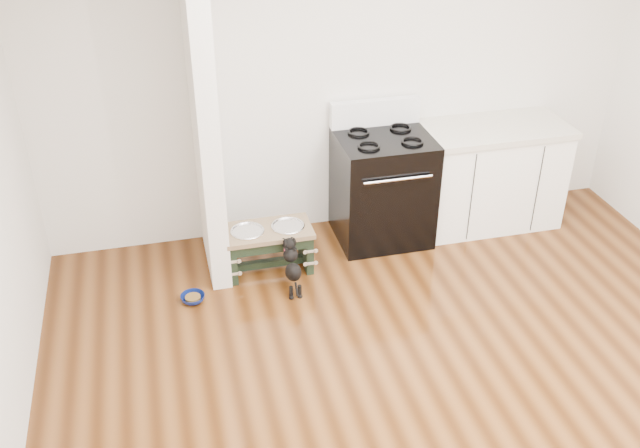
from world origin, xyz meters
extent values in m
plane|color=#3F1F0B|center=(0.00, 0.00, 0.00)|extent=(5.00, 5.00, 0.00)
plane|color=silver|center=(0.00, 2.50, 1.35)|extent=(5.00, 0.00, 5.00)
cube|color=silver|center=(-1.18, 2.10, 1.35)|extent=(0.15, 0.80, 2.70)
cube|color=black|center=(0.25, 2.15, 0.46)|extent=(0.76, 0.65, 0.92)
cube|color=black|center=(0.25, 1.84, 0.40)|extent=(0.58, 0.02, 0.50)
cylinder|color=silver|center=(0.25, 1.80, 0.72)|extent=(0.56, 0.02, 0.02)
cube|color=white|center=(0.25, 2.43, 1.03)|extent=(0.76, 0.08, 0.22)
torus|color=black|center=(0.07, 2.01, 0.93)|extent=(0.18, 0.18, 0.02)
torus|color=black|center=(0.43, 2.01, 0.93)|extent=(0.18, 0.18, 0.02)
torus|color=black|center=(0.07, 2.29, 0.93)|extent=(0.18, 0.18, 0.02)
torus|color=black|center=(0.43, 2.29, 0.93)|extent=(0.18, 0.18, 0.02)
cube|color=white|center=(1.23, 2.18, 0.43)|extent=(1.20, 0.60, 0.86)
cube|color=beige|center=(1.23, 2.18, 0.89)|extent=(1.24, 0.64, 0.05)
cube|color=black|center=(1.23, 1.92, 0.05)|extent=(1.20, 0.06, 0.10)
cube|color=black|center=(-1.08, 1.88, 0.17)|extent=(0.06, 0.33, 0.34)
cube|color=black|center=(-0.47, 1.88, 0.17)|extent=(0.06, 0.33, 0.34)
cube|color=black|center=(-0.78, 1.73, 0.30)|extent=(0.55, 0.03, 0.08)
cube|color=black|center=(-0.78, 1.88, 0.06)|extent=(0.55, 0.06, 0.06)
cube|color=brown|center=(-0.78, 1.88, 0.36)|extent=(0.69, 0.37, 0.04)
cylinder|color=silver|center=(-0.94, 1.88, 0.36)|extent=(0.24, 0.24, 0.04)
cylinder|color=silver|center=(-0.62, 1.88, 0.36)|extent=(0.24, 0.24, 0.04)
torus|color=silver|center=(-0.94, 1.88, 0.38)|extent=(0.27, 0.27, 0.02)
torus|color=silver|center=(-0.62, 1.88, 0.38)|extent=(0.27, 0.27, 0.02)
cylinder|color=black|center=(-0.69, 1.46, 0.05)|extent=(0.03, 0.03, 0.10)
cylinder|color=black|center=(-0.62, 1.46, 0.05)|extent=(0.03, 0.03, 0.10)
sphere|color=black|center=(-0.69, 1.45, 0.01)|extent=(0.04, 0.04, 0.04)
sphere|color=black|center=(-0.62, 1.45, 0.01)|extent=(0.04, 0.04, 0.04)
ellipsoid|color=black|center=(-0.65, 1.52, 0.19)|extent=(0.12, 0.28, 0.25)
sphere|color=black|center=(-0.65, 1.61, 0.29)|extent=(0.11, 0.11, 0.11)
sphere|color=black|center=(-0.65, 1.65, 0.36)|extent=(0.10, 0.10, 0.10)
sphere|color=black|center=(-0.69, 1.71, 0.36)|extent=(0.03, 0.03, 0.03)
sphere|color=black|center=(-0.62, 1.71, 0.36)|extent=(0.03, 0.03, 0.03)
cylinder|color=black|center=(-0.65, 1.42, 0.11)|extent=(0.02, 0.08, 0.09)
torus|color=#DA405E|center=(-0.65, 1.63, 0.33)|extent=(0.09, 0.06, 0.09)
imported|color=#0B1750|center=(-1.41, 1.59, 0.03)|extent=(0.19, 0.19, 0.06)
cylinder|color=#4E3616|center=(-1.41, 1.59, 0.03)|extent=(0.12, 0.12, 0.02)
camera|label=1|loc=(-1.52, -2.81, 3.27)|focal=40.00mm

